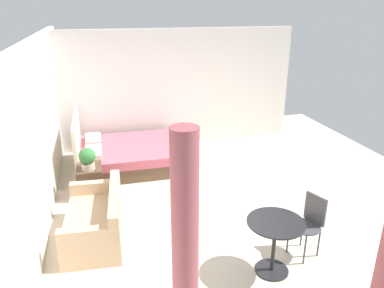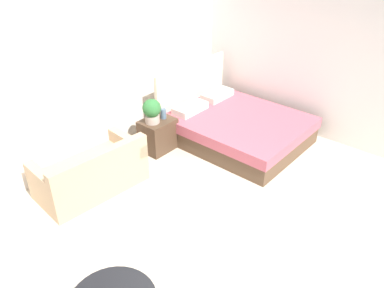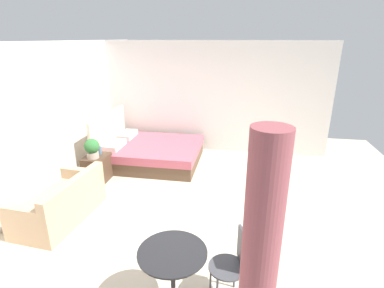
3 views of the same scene
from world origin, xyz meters
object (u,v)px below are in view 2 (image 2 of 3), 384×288
object	(u,v)px
bed	(235,126)
nightstand	(158,135)
potted_plant	(152,110)
couch	(92,174)
vase	(163,114)

from	to	relation	value
bed	nightstand	world-z (taller)	bed
nightstand	potted_plant	bearing A→B (deg)	177.17
bed	potted_plant	distance (m)	1.52
couch	nightstand	world-z (taller)	couch
potted_plant	bed	bearing A→B (deg)	-32.86
bed	couch	size ratio (longest dim) A/B	1.43
couch	vase	distance (m)	1.57
bed	vase	size ratio (longest dim) A/B	13.49
couch	vase	world-z (taller)	couch
couch	potted_plant	distance (m)	1.40
nightstand	vase	xyz separation A→B (m)	(0.12, -0.03, 0.35)
bed	nightstand	distance (m)	1.35
bed	nightstand	xyz separation A→B (m)	(-1.11, 0.77, 0.01)
bed	vase	world-z (taller)	bed
potted_plant	vase	xyz separation A→B (m)	(0.22, -0.03, -0.13)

